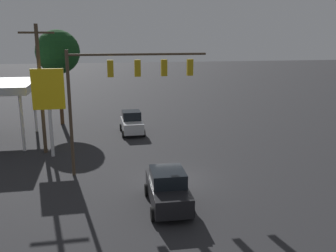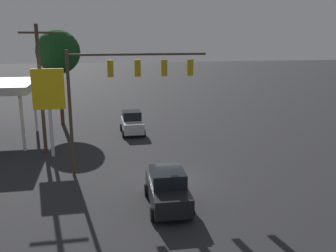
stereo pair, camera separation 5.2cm
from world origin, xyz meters
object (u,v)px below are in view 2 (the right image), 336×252
object	(u,v)px
price_sign	(49,94)
street_tree	(58,52)
utility_pole	(41,87)
traffic_signal_assembly	(124,80)
sedan_waiting	(167,188)
hatchback_crossing	(132,123)

from	to	relation	value
price_sign	street_tree	distance (m)	10.49
utility_pole	street_tree	bearing A→B (deg)	-92.65
traffic_signal_assembly	sedan_waiting	size ratio (longest dim) A/B	1.89
utility_pole	hatchback_crossing	xyz separation A→B (m)	(-6.80, -4.41, -3.96)
utility_pole	street_tree	xyz separation A→B (m)	(-0.43, -9.22, 2.01)
utility_pole	hatchback_crossing	distance (m)	9.02
traffic_signal_assembly	sedan_waiting	bearing A→B (deg)	107.36
traffic_signal_assembly	utility_pole	xyz separation A→B (m)	(5.61, -5.11, -0.94)
traffic_signal_assembly	price_sign	bearing A→B (deg)	-39.62
price_sign	utility_pole	bearing A→B (deg)	-57.57
price_sign	street_tree	xyz separation A→B (m)	(0.20, -10.21, 2.40)
utility_pole	traffic_signal_assembly	bearing A→B (deg)	137.66
utility_pole	street_tree	distance (m)	9.45
traffic_signal_assembly	hatchback_crossing	size ratio (longest dim) A/B	2.20
hatchback_crossing	sedan_waiting	distance (m)	14.87
utility_pole	price_sign	size ratio (longest dim) A/B	1.48
price_sign	traffic_signal_assembly	bearing A→B (deg)	140.38
hatchback_crossing	street_tree	size ratio (longest dim) A/B	0.42
utility_pole	sedan_waiting	xyz separation A→B (m)	(-7.28, 10.46, -3.95)
traffic_signal_assembly	price_sign	xyz separation A→B (m)	(4.98, -4.12, -1.32)
traffic_signal_assembly	utility_pole	distance (m)	7.64
traffic_signal_assembly	hatchback_crossing	distance (m)	10.77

